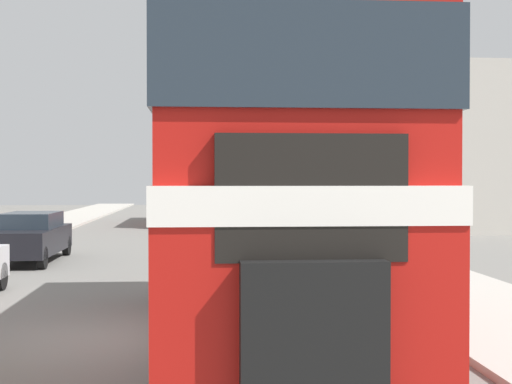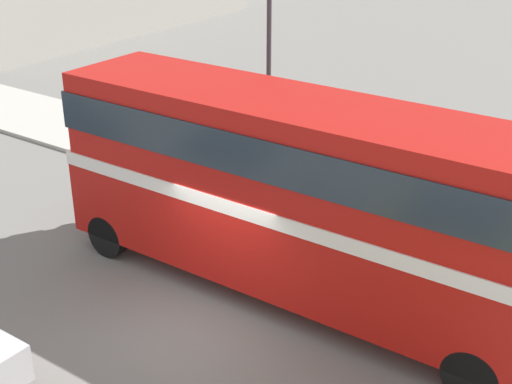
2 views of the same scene
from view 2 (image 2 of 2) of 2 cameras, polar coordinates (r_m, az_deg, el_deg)
The scene contains 5 objects.
ground_plane at distance 14.48m, azimuth -4.88°, elevation -10.80°, with size 120.00×120.00×0.00m, color slate.
sidewalk_right at distance 19.36m, azimuth 7.92°, elevation -1.04°, with size 3.50×120.00×0.12m.
double_decker_bus at distance 14.34m, azimuth 2.78°, elevation 0.66°, with size 2.48×10.68×4.30m.
pedestrian_walking at distance 22.28m, azimuth -8.38°, elevation 5.28°, with size 0.34×0.34×1.70m.
street_lamp at distance 17.84m, azimuth 1.03°, elevation 10.31°, with size 0.36×0.36×5.86m.
Camera 2 is at (-8.92, -7.74, 8.38)m, focal length 50.00 mm.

